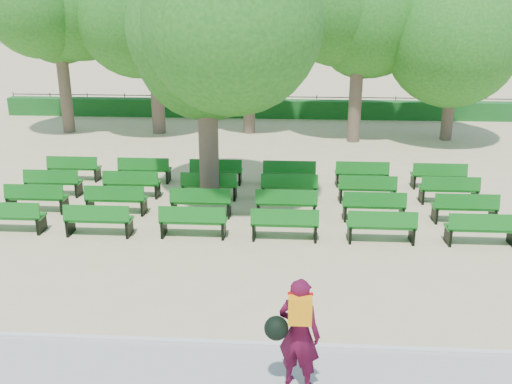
# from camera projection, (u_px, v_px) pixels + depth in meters

# --- Properties ---
(ground) EXTENTS (120.00, 120.00, 0.00)m
(ground) POSITION_uv_depth(u_px,v_px,m) (228.00, 217.00, 16.06)
(ground) COLOR #CCB587
(curb) EXTENTS (30.00, 0.12, 0.10)m
(curb) POSITION_uv_depth(u_px,v_px,m) (189.00, 342.00, 10.14)
(curb) COLOR silver
(curb) RESTS_ON ground
(hedge) EXTENTS (26.00, 0.70, 0.90)m
(hedge) POSITION_uv_depth(u_px,v_px,m) (258.00, 109.00, 29.12)
(hedge) COLOR #175B1E
(hedge) RESTS_ON ground
(fence) EXTENTS (26.00, 0.10, 1.02)m
(fence) POSITION_uv_depth(u_px,v_px,m) (258.00, 116.00, 29.65)
(fence) COLOR black
(fence) RESTS_ON ground
(tree_line) EXTENTS (21.80, 6.80, 7.04)m
(tree_line) POSITION_uv_depth(u_px,v_px,m) (252.00, 135.00, 25.49)
(tree_line) COLOR #27711E
(tree_line) RESTS_ON ground
(bench_array) EXTENTS (1.74, 0.62, 1.08)m
(bench_array) POSITION_uv_depth(u_px,v_px,m) (246.00, 204.00, 16.76)
(bench_array) COLOR #126B19
(bench_array) RESTS_ON ground
(tree_among) EXTENTS (5.32, 5.32, 7.14)m
(tree_among) POSITION_uv_depth(u_px,v_px,m) (206.00, 41.00, 15.73)
(tree_among) COLOR brown
(tree_among) RESTS_ON ground
(person) EXTENTS (0.94, 0.68, 1.87)m
(person) POSITION_uv_depth(u_px,v_px,m) (297.00, 332.00, 8.69)
(person) COLOR #4A0A25
(person) RESTS_ON ground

